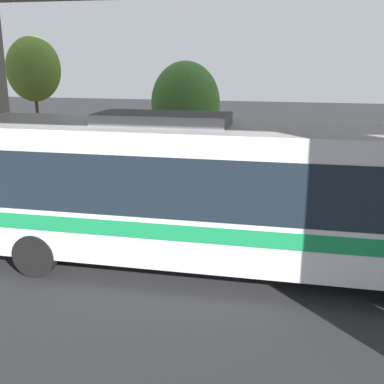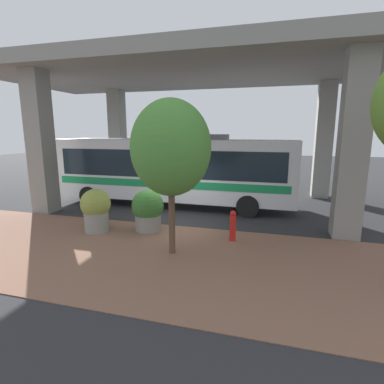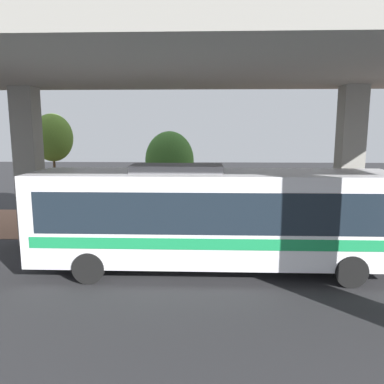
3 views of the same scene
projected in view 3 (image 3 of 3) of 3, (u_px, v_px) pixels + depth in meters
ground_plane at (187, 241)px, 16.11m from camera, size 80.00×80.00×0.00m
sidewalk_strip at (190, 224)px, 19.07m from camera, size 6.00×40.00×0.02m
overpass at (181, 80)px, 11.16m from camera, size 9.40×20.92×7.02m
bus at (213, 214)px, 12.49m from camera, size 2.80×11.91×3.61m
fire_hydrant at (131, 222)px, 17.17m from camera, size 0.45×0.21×1.10m
planter_front at (241, 214)px, 17.33m from camera, size 1.11×1.11×1.65m
planter_middle at (202, 219)px, 16.74m from camera, size 1.22×1.22×1.59m
street_tree_near at (53, 138)px, 18.81m from camera, size 1.99×1.99×5.55m
street_tree_far at (170, 161)px, 18.22m from camera, size 2.36×2.36×4.68m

